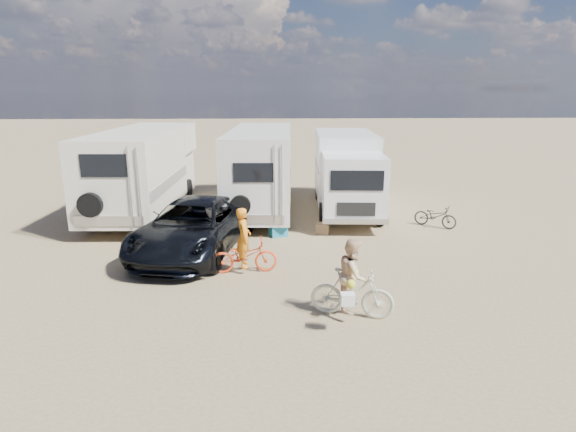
{
  "coord_description": "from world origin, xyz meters",
  "views": [
    {
      "loc": [
        0.36,
        -12.05,
        4.94
      ],
      "look_at": [
        0.93,
        1.44,
        1.3
      ],
      "focal_mm": 29.57,
      "sensor_mm": 36.0,
      "label": 1
    }
  ],
  "objects_px": {
    "box_truck": "(347,174)",
    "bike_parked": "(435,216)",
    "rider_man": "(244,244)",
    "rv_main": "(261,171)",
    "bike_man": "(244,256)",
    "cooler": "(278,230)",
    "crate": "(323,228)",
    "bike_woman": "(352,293)",
    "dark_suv": "(193,227)",
    "rv_left": "(144,172)",
    "rider_woman": "(353,282)"
  },
  "relations": [
    {
      "from": "bike_parked",
      "to": "cooler",
      "type": "bearing_deg",
      "value": 136.6
    },
    {
      "from": "box_truck",
      "to": "bike_parked",
      "type": "xyz_separation_m",
      "value": [
        2.92,
        -2.43,
        -1.16
      ]
    },
    {
      "from": "bike_parked",
      "to": "cooler",
      "type": "distance_m",
      "value": 5.87
    },
    {
      "from": "rv_left",
      "to": "bike_man",
      "type": "bearing_deg",
      "value": -55.53
    },
    {
      "from": "rider_woman",
      "to": "crate",
      "type": "distance_m",
      "value": 6.33
    },
    {
      "from": "rv_main",
      "to": "rider_woman",
      "type": "height_order",
      "value": "rv_main"
    },
    {
      "from": "rv_left",
      "to": "box_truck",
      "type": "height_order",
      "value": "rv_left"
    },
    {
      "from": "dark_suv",
      "to": "bike_parked",
      "type": "relative_size",
      "value": 3.69
    },
    {
      "from": "box_truck",
      "to": "bike_man",
      "type": "distance_m",
      "value": 7.75
    },
    {
      "from": "dark_suv",
      "to": "bike_man",
      "type": "bearing_deg",
      "value": -36.01
    },
    {
      "from": "rv_left",
      "to": "bike_woman",
      "type": "relative_size",
      "value": 4.51
    },
    {
      "from": "dark_suv",
      "to": "bike_woman",
      "type": "xyz_separation_m",
      "value": [
        4.16,
        -4.57,
        -0.25
      ]
    },
    {
      "from": "bike_man",
      "to": "cooler",
      "type": "height_order",
      "value": "bike_man"
    },
    {
      "from": "box_truck",
      "to": "rider_woman",
      "type": "distance_m",
      "value": 9.5
    },
    {
      "from": "rider_woman",
      "to": "cooler",
      "type": "relative_size",
      "value": 2.87
    },
    {
      "from": "rv_left",
      "to": "bike_parked",
      "type": "relative_size",
      "value": 5.34
    },
    {
      "from": "bike_woman",
      "to": "rv_left",
      "type": "bearing_deg",
      "value": 52.28
    },
    {
      "from": "rv_left",
      "to": "rv_main",
      "type": "bearing_deg",
      "value": 3.26
    },
    {
      "from": "crate",
      "to": "bike_woman",
      "type": "bearing_deg",
      "value": -90.6
    },
    {
      "from": "cooler",
      "to": "crate",
      "type": "height_order",
      "value": "cooler"
    },
    {
      "from": "rv_left",
      "to": "bike_man",
      "type": "relative_size",
      "value": 4.61
    },
    {
      "from": "bike_parked",
      "to": "bike_man",
      "type": "bearing_deg",
      "value": 159.48
    },
    {
      "from": "bike_woman",
      "to": "cooler",
      "type": "relative_size",
      "value": 3.27
    },
    {
      "from": "bike_woman",
      "to": "rider_woman",
      "type": "relative_size",
      "value": 1.14
    },
    {
      "from": "box_truck",
      "to": "crate",
      "type": "height_order",
      "value": "box_truck"
    },
    {
      "from": "rv_main",
      "to": "bike_woman",
      "type": "height_order",
      "value": "rv_main"
    },
    {
      "from": "bike_parked",
      "to": "bike_woman",
      "type": "bearing_deg",
      "value": -173.84
    },
    {
      "from": "cooler",
      "to": "rider_woman",
      "type": "bearing_deg",
      "value": -94.77
    },
    {
      "from": "dark_suv",
      "to": "rider_man",
      "type": "bearing_deg",
      "value": -36.01
    },
    {
      "from": "rv_main",
      "to": "rider_man",
      "type": "xyz_separation_m",
      "value": [
        -0.39,
        -6.92,
        -0.84
      ]
    },
    {
      "from": "bike_parked",
      "to": "rider_man",
      "type": "bearing_deg",
      "value": 159.48
    },
    {
      "from": "box_truck",
      "to": "rider_woman",
      "type": "bearing_deg",
      "value": -94.45
    },
    {
      "from": "rider_woman",
      "to": "crate",
      "type": "relative_size",
      "value": 3.67
    },
    {
      "from": "box_truck",
      "to": "bike_woman",
      "type": "bearing_deg",
      "value": -94.45
    },
    {
      "from": "dark_suv",
      "to": "rv_main",
      "type": "bearing_deg",
      "value": 80.14
    },
    {
      "from": "cooler",
      "to": "crate",
      "type": "relative_size",
      "value": 1.28
    },
    {
      "from": "rider_woman",
      "to": "rider_man",
      "type": "bearing_deg",
      "value": 59.2
    },
    {
      "from": "rider_man",
      "to": "bike_parked",
      "type": "relative_size",
      "value": 1.06
    },
    {
      "from": "bike_parked",
      "to": "rv_main",
      "type": "bearing_deg",
      "value": 104.8
    },
    {
      "from": "rider_man",
      "to": "crate",
      "type": "distance_m",
      "value": 4.44
    },
    {
      "from": "rider_woman",
      "to": "bike_parked",
      "type": "height_order",
      "value": "rider_woman"
    },
    {
      "from": "rv_main",
      "to": "rider_man",
      "type": "distance_m",
      "value": 6.99
    },
    {
      "from": "box_truck",
      "to": "bike_parked",
      "type": "relative_size",
      "value": 4.54
    },
    {
      "from": "cooler",
      "to": "crate",
      "type": "distance_m",
      "value": 1.59
    },
    {
      "from": "rv_left",
      "to": "box_truck",
      "type": "relative_size",
      "value": 1.18
    },
    {
      "from": "rv_main",
      "to": "bike_parked",
      "type": "xyz_separation_m",
      "value": [
        6.42,
        -2.73,
        -1.26
      ]
    },
    {
      "from": "bike_man",
      "to": "cooler",
      "type": "xyz_separation_m",
      "value": [
        1.02,
        3.3,
        -0.25
      ]
    },
    {
      "from": "box_truck",
      "to": "crate",
      "type": "bearing_deg",
      "value": -109.12
    },
    {
      "from": "dark_suv",
      "to": "rider_woman",
      "type": "xyz_separation_m",
      "value": [
        4.16,
        -4.57,
        0.01
      ]
    },
    {
      "from": "bike_parked",
      "to": "cooler",
      "type": "xyz_separation_m",
      "value": [
        -5.79,
        -0.89,
        -0.19
      ]
    }
  ]
}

